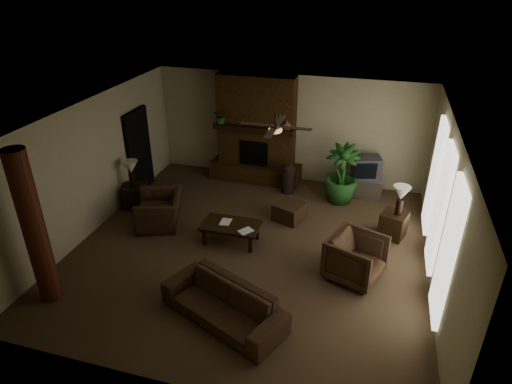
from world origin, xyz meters
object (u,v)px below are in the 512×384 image
(armchair_right, at_px, (356,256))
(lamp_left, at_px, (131,169))
(armchair_left, at_px, (159,205))
(side_table_left, at_px, (136,196))
(tv_stand, at_px, (365,186))
(floor_plant, at_px, (340,186))
(floor_vase, at_px, (288,177))
(sofa, at_px, (223,298))
(lamp_right, at_px, (401,195))
(coffee_table, at_px, (231,226))
(ottoman, at_px, (289,211))
(side_table_right, at_px, (393,225))
(log_column, at_px, (34,229))

(armchair_right, relative_size, lamp_left, 1.46)
(armchair_left, relative_size, side_table_left, 1.99)
(tv_stand, distance_m, floor_plant, 0.76)
(floor_vase, bearing_deg, side_table_left, -152.90)
(sofa, distance_m, lamp_right, 4.33)
(coffee_table, relative_size, ottoman, 2.00)
(ottoman, xyz_separation_m, side_table_left, (-3.67, -0.41, 0.08))
(lamp_left, bearing_deg, coffee_table, -16.24)
(ottoman, distance_m, side_table_left, 3.70)
(sofa, relative_size, coffee_table, 1.79)
(armchair_left, bearing_deg, floor_vase, 113.26)
(coffee_table, height_order, tv_stand, tv_stand)
(armchair_left, bearing_deg, sofa, 23.95)
(sofa, bearing_deg, side_table_right, 75.44)
(sofa, height_order, floor_vase, sofa)
(log_column, bearing_deg, floor_vase, 58.05)
(lamp_left, xyz_separation_m, side_table_right, (5.95, 0.38, -0.73))
(armchair_right, xyz_separation_m, side_table_left, (-5.28, 1.33, -0.20))
(armchair_right, xyz_separation_m, lamp_right, (0.73, 1.65, 0.53))
(tv_stand, bearing_deg, armchair_right, -85.36)
(sofa, height_order, ottoman, sofa)
(coffee_table, distance_m, tv_stand, 3.87)
(armchair_right, xyz_separation_m, floor_plant, (-0.60, 2.93, -0.07))
(coffee_table, height_order, side_table_left, side_table_left)
(side_table_left, relative_size, lamp_right, 0.85)
(armchair_right, height_order, floor_vase, armchair_right)
(side_table_right, bearing_deg, log_column, -147.41)
(lamp_left, bearing_deg, ottoman, 7.02)
(ottoman, height_order, tv_stand, tv_stand)
(armchair_left, distance_m, coffee_table, 1.78)
(side_table_left, bearing_deg, side_table_right, 3.24)
(side_table_left, height_order, side_table_right, same)
(side_table_right, height_order, lamp_right, lamp_right)
(tv_stand, bearing_deg, armchair_left, -144.25)
(armchair_left, xyz_separation_m, side_table_right, (5.01, 0.91, -0.20))
(armchair_right, xyz_separation_m, ottoman, (-1.60, 1.73, -0.28))
(ottoman, relative_size, lamp_left, 0.92)
(armchair_right, bearing_deg, log_column, 131.45)
(lamp_left, bearing_deg, floor_plant, 19.47)
(tv_stand, relative_size, side_table_right, 1.55)
(side_table_left, bearing_deg, lamp_right, 3.12)
(armchair_right, height_order, tv_stand, armchair_right)
(log_column, height_order, side_table_right, log_column)
(coffee_table, bearing_deg, floor_plant, 50.86)
(lamp_left, distance_m, lamp_right, 6.01)
(lamp_right, bearing_deg, ottoman, 178.01)
(side_table_left, bearing_deg, armchair_right, -14.11)
(log_column, xyz_separation_m, floor_plant, (4.47, 4.94, -0.99))
(floor_plant, bearing_deg, side_table_right, -44.96)
(coffee_table, distance_m, floor_vase, 2.63)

